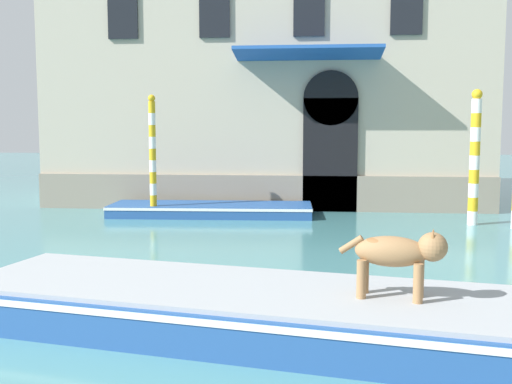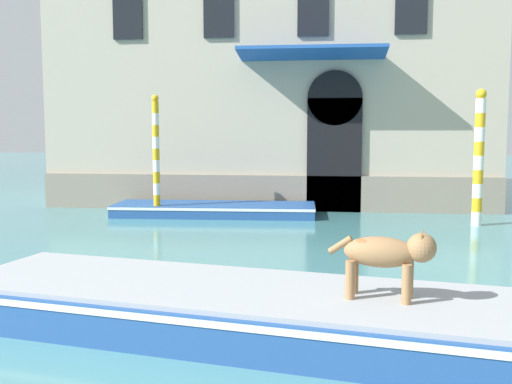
{
  "view_description": "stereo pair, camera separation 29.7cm",
  "coord_description": "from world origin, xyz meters",
  "px_view_note": "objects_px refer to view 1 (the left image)",
  "views": [
    {
      "loc": [
        3.57,
        -1.63,
        2.62
      ],
      "look_at": [
        2.29,
        11.63,
        1.2
      ],
      "focal_mm": 42.0,
      "sensor_mm": 36.0,
      "label": 1
    },
    {
      "loc": [
        3.87,
        -1.6,
        2.62
      ],
      "look_at": [
        2.29,
        11.63,
        1.2
      ],
      "focal_mm": 42.0,
      "sensor_mm": 36.0,
      "label": 2
    }
  ],
  "objects_px": {
    "boat_foreground": "(233,306)",
    "mooring_pole_0": "(153,156)",
    "dog_on_deck": "(399,253)",
    "mooring_pole_1": "(475,157)",
    "boat_moored_near_palazzo": "(211,209)"
  },
  "relations": [
    {
      "from": "dog_on_deck",
      "to": "boat_moored_near_palazzo",
      "type": "height_order",
      "value": "dog_on_deck"
    },
    {
      "from": "boat_foreground",
      "to": "mooring_pole_1",
      "type": "bearing_deg",
      "value": 70.46
    },
    {
      "from": "mooring_pole_0",
      "to": "mooring_pole_1",
      "type": "bearing_deg",
      "value": -2.35
    },
    {
      "from": "boat_foreground",
      "to": "mooring_pole_0",
      "type": "height_order",
      "value": "mooring_pole_0"
    },
    {
      "from": "dog_on_deck",
      "to": "mooring_pole_1",
      "type": "height_order",
      "value": "mooring_pole_1"
    },
    {
      "from": "dog_on_deck",
      "to": "mooring_pole_0",
      "type": "height_order",
      "value": "mooring_pole_0"
    },
    {
      "from": "boat_moored_near_palazzo",
      "to": "mooring_pole_1",
      "type": "relative_size",
      "value": 1.67
    },
    {
      "from": "boat_foreground",
      "to": "dog_on_deck",
      "type": "distance_m",
      "value": 2.25
    },
    {
      "from": "mooring_pole_0",
      "to": "dog_on_deck",
      "type": "bearing_deg",
      "value": -59.93
    },
    {
      "from": "boat_foreground",
      "to": "dog_on_deck",
      "type": "height_order",
      "value": "dog_on_deck"
    },
    {
      "from": "dog_on_deck",
      "to": "boat_moored_near_palazzo",
      "type": "distance_m",
      "value": 11.3
    },
    {
      "from": "boat_foreground",
      "to": "mooring_pole_0",
      "type": "distance_m",
      "value": 10.23
    },
    {
      "from": "boat_foreground",
      "to": "mooring_pole_0",
      "type": "xyz_separation_m",
      "value": [
        -3.63,
        9.45,
        1.5
      ]
    },
    {
      "from": "boat_foreground",
      "to": "boat_moored_near_palazzo",
      "type": "height_order",
      "value": "boat_foreground"
    },
    {
      "from": "boat_foreground",
      "to": "dog_on_deck",
      "type": "xyz_separation_m",
      "value": [
        2.06,
        -0.38,
        0.83
      ]
    }
  ]
}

